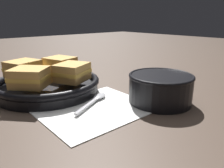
{
  "coord_description": "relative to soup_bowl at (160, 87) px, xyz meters",
  "views": [
    {
      "loc": [
        -0.33,
        -0.36,
        0.21
      ],
      "look_at": [
        0.03,
        0.04,
        0.04
      ],
      "focal_mm": 35.0,
      "sensor_mm": 36.0,
      "label": 1
    }
  ],
  "objects": [
    {
      "name": "ground_plane",
      "position": [
        -0.1,
        0.06,
        -0.04
      ],
      "size": [
        4.0,
        4.0,
        0.0
      ],
      "primitive_type": "plane",
      "color": "#47382D"
    },
    {
      "name": "sandwich_far_left",
      "position": [
        -0.11,
        0.3,
        0.02
      ],
      "size": [
        0.1,
        0.1,
        0.05
      ],
      "rotation": [
        0.0,
        0.0,
        8.14
      ],
      "color": "tan",
      "rests_on": "skillet"
    },
    {
      "name": "skillet",
      "position": [
        -0.18,
        0.25,
        -0.02
      ],
      "size": [
        0.29,
        0.29,
        0.04
      ],
      "color": "black",
      "rests_on": "ground_plane"
    },
    {
      "name": "sandwich_far_right",
      "position": [
        -0.22,
        0.32,
        0.02
      ],
      "size": [
        0.1,
        0.1,
        0.05
      ],
      "rotation": [
        0.0,
        0.0,
        9.74
      ],
      "color": "tan",
      "rests_on": "skillet"
    },
    {
      "name": "sandwich_near_right",
      "position": [
        -0.13,
        0.19,
        0.02
      ],
      "size": [
        0.11,
        0.1,
        0.05
      ],
      "rotation": [
        0.0,
        0.0,
        6.73
      ],
      "color": "tan",
      "rests_on": "skillet"
    },
    {
      "name": "sandwich_near_left",
      "position": [
        -0.24,
        0.21,
        0.02
      ],
      "size": [
        0.11,
        0.11,
        0.05
      ],
      "rotation": [
        0.0,
        0.0,
        5.44
      ],
      "color": "tan",
      "rests_on": "skillet"
    },
    {
      "name": "napkin",
      "position": [
        -0.15,
        0.08,
        -0.04
      ],
      "size": [
        0.25,
        0.22,
        0.0
      ],
      "color": "white",
      "rests_on": "ground_plane"
    },
    {
      "name": "soup_bowl",
      "position": [
        0.0,
        0.0,
        0.0
      ],
      "size": [
        0.16,
        0.16,
        0.07
      ],
      "color": "black",
      "rests_on": "ground_plane"
    },
    {
      "name": "spoon",
      "position": [
        -0.12,
        0.11,
        -0.03
      ],
      "size": [
        0.14,
        0.08,
        0.01
      ],
      "rotation": [
        0.0,
        0.0,
        0.45
      ],
      "color": "#B7B7BC",
      "rests_on": "napkin"
    }
  ]
}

